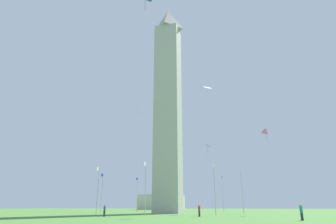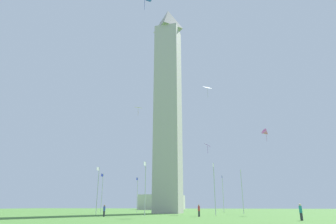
# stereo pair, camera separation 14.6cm
# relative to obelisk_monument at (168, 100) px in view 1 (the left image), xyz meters

# --- Properties ---
(ground_plane) EXTENTS (260.00, 260.00, 0.00)m
(ground_plane) POSITION_rel_obelisk_monument_xyz_m (0.00, 0.00, -26.32)
(ground_plane) COLOR #477A33
(obelisk_monument) EXTENTS (5.79, 5.79, 52.63)m
(obelisk_monument) POSITION_rel_obelisk_monument_xyz_m (0.00, 0.00, 0.00)
(obelisk_monument) COLOR #B7B2A8
(obelisk_monument) RESTS_ON ground
(flagpole_n) EXTENTS (1.12, 0.14, 8.99)m
(flagpole_n) POSITION_rel_obelisk_monument_xyz_m (16.13, 0.00, -21.42)
(flagpole_n) COLOR silver
(flagpole_n) RESTS_ON ground
(flagpole_ne) EXTENTS (1.12, 0.14, 8.99)m
(flagpole_ne) POSITION_rel_obelisk_monument_xyz_m (11.42, 11.37, -21.42)
(flagpole_ne) COLOR silver
(flagpole_ne) RESTS_ON ground
(flagpole_e) EXTENTS (1.12, 0.14, 8.99)m
(flagpole_e) POSITION_rel_obelisk_monument_xyz_m (0.05, 16.08, -21.42)
(flagpole_e) COLOR silver
(flagpole_e) RESTS_ON ground
(flagpole_se) EXTENTS (1.12, 0.14, 8.99)m
(flagpole_se) POSITION_rel_obelisk_monument_xyz_m (-11.32, 11.37, -21.42)
(flagpole_se) COLOR silver
(flagpole_se) RESTS_ON ground
(flagpole_s) EXTENTS (1.12, 0.14, 8.99)m
(flagpole_s) POSITION_rel_obelisk_monument_xyz_m (-16.03, 0.00, -21.42)
(flagpole_s) COLOR silver
(flagpole_s) RESTS_ON ground
(flagpole_sw) EXTENTS (1.12, 0.14, 8.99)m
(flagpole_sw) POSITION_rel_obelisk_monument_xyz_m (-11.32, -11.37, -21.42)
(flagpole_sw) COLOR silver
(flagpole_sw) RESTS_ON ground
(flagpole_w) EXTENTS (1.12, 0.14, 8.99)m
(flagpole_w) POSITION_rel_obelisk_monument_xyz_m (0.05, -16.08, -21.42)
(flagpole_w) COLOR silver
(flagpole_w) RESTS_ON ground
(flagpole_nw) EXTENTS (1.12, 0.14, 8.99)m
(flagpole_nw) POSITION_rel_obelisk_monument_xyz_m (11.42, -11.37, -21.42)
(flagpole_nw) COLOR silver
(flagpole_nw) RESTS_ON ground
(person_red_shirt) EXTENTS (0.32, 0.32, 1.78)m
(person_red_shirt) POSITION_rel_obelisk_monument_xyz_m (18.72, 9.53, -25.43)
(person_red_shirt) COLOR #2D2D38
(person_red_shirt) RESTS_ON ground
(person_blue_shirt) EXTENTS (0.32, 0.32, 1.70)m
(person_blue_shirt) POSITION_rel_obelisk_monument_xyz_m (22.28, -4.39, -25.47)
(person_blue_shirt) COLOR #2D2D38
(person_blue_shirt) RESTS_ON ground
(person_teal_shirt) EXTENTS (0.32, 0.32, 1.78)m
(person_teal_shirt) POSITION_rel_obelisk_monument_xyz_m (28.22, 22.26, -25.43)
(person_teal_shirt) COLOR #2D2D38
(person_teal_shirt) RESTS_ON ground
(kite_yellow_diamond) EXTENTS (1.89, 1.90, 2.15)m
(kite_yellow_diamond) POSITION_rel_obelisk_monument_xyz_m (5.90, -5.54, -3.42)
(kite_yellow_diamond) COLOR yellow
(kite_white_diamond) EXTENTS (1.93, 1.99, 2.55)m
(kite_white_diamond) POSITION_rel_obelisk_monument_xyz_m (9.98, 10.79, -1.84)
(kite_white_diamond) COLOR white
(kite_purple_diamond) EXTENTS (1.44, 1.28, 2.16)m
(kite_purple_diamond) POSITION_rel_obelisk_monument_xyz_m (3.26, 9.58, -12.38)
(kite_purple_diamond) COLOR purple
(kite_pink_delta) EXTENTS (2.06, 2.16, 2.73)m
(kite_pink_delta) POSITION_rel_obelisk_monument_xyz_m (3.42, 21.80, -10.35)
(kite_pink_delta) COLOR pink
(distant_building) EXTENTS (18.93, 17.16, 6.31)m
(distant_building) POSITION_rel_obelisk_monument_xyz_m (-66.89, -19.28, -23.16)
(distant_building) COLOR beige
(distant_building) RESTS_ON ground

